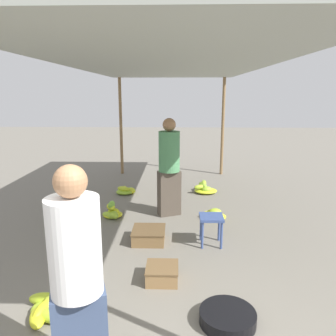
{
  "coord_description": "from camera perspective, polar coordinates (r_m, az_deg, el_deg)",
  "views": [
    {
      "loc": [
        0.17,
        -1.59,
        2.18
      ],
      "look_at": [
        0.0,
        3.97,
        0.91
      ],
      "focal_mm": 35.0,
      "sensor_mm": 36.0,
      "label": 1
    }
  ],
  "objects": [
    {
      "name": "canopy_post_back_left",
      "position": [
        9.0,
        -8.2,
        7.11
      ],
      "size": [
        0.08,
        0.08,
        2.59
      ],
      "primitive_type": "cylinder",
      "color": "olive",
      "rests_on": "ground"
    },
    {
      "name": "canopy_post_back_right",
      "position": [
        8.95,
        9.51,
        7.03
      ],
      "size": [
        0.08,
        0.08,
        2.59
      ],
      "primitive_type": "cylinder",
      "color": "olive",
      "rests_on": "ground"
    },
    {
      "name": "canopy_tarp",
      "position": [
        5.38,
        -0.07,
        17.48
      ],
      "size": [
        3.14,
        7.34,
        0.04
      ],
      "primitive_type": "cube",
      "color": "#9EA399",
      "rests_on": "canopy_post_front_left"
    },
    {
      "name": "vendor_foreground",
      "position": [
        2.52,
        -15.56,
        -18.22
      ],
      "size": [
        0.46,
        0.46,
        1.73
      ],
      "color": "#384766",
      "rests_on": "ground"
    },
    {
      "name": "stool",
      "position": [
        4.86,
        7.54,
        -9.26
      ],
      "size": [
        0.34,
        0.34,
        0.44
      ],
      "color": "#384C84",
      "rests_on": "ground"
    },
    {
      "name": "basin_black",
      "position": [
        3.53,
        10.33,
        -24.21
      ],
      "size": [
        0.55,
        0.55,
        0.12
      ],
      "color": "black",
      "rests_on": "ground"
    },
    {
      "name": "banana_pile_left_0",
      "position": [
        7.35,
        -7.25,
        -3.93
      ],
      "size": [
        0.45,
        0.4,
        0.18
      ],
      "color": "#BACF2B",
      "rests_on": "ground"
    },
    {
      "name": "banana_pile_left_1",
      "position": [
        3.78,
        -20.08,
        -22.01
      ],
      "size": [
        0.52,
        0.55,
        0.16
      ],
      "color": "#9EC330",
      "rests_on": "ground"
    },
    {
      "name": "banana_pile_left_2",
      "position": [
        5.98,
        -9.71,
        -7.59
      ],
      "size": [
        0.39,
        0.41,
        0.31
      ],
      "color": "yellow",
      "rests_on": "ground"
    },
    {
      "name": "banana_pile_right_0",
      "position": [
        5.91,
        7.93,
        -8.04
      ],
      "size": [
        0.45,
        0.38,
        0.2
      ],
      "color": "#A4C62F",
      "rests_on": "ground"
    },
    {
      "name": "banana_pile_right_1",
      "position": [
        7.39,
        6.41,
        -3.6
      ],
      "size": [
        0.54,
        0.49,
        0.25
      ],
      "color": "#8BBC33",
      "rests_on": "ground"
    },
    {
      "name": "crate_near",
      "position": [
        5.02,
        -3.37,
        -11.59
      ],
      "size": [
        0.49,
        0.49,
        0.2
      ],
      "color": "brown",
      "rests_on": "ground"
    },
    {
      "name": "crate_mid",
      "position": [
        4.08,
        -1.02,
        -17.86
      ],
      "size": [
        0.38,
        0.38,
        0.19
      ],
      "color": "olive",
      "rests_on": "ground"
    },
    {
      "name": "shopper_walking_mid",
      "position": [
        5.83,
        0.21,
        0.37
      ],
      "size": [
        0.49,
        0.49,
        1.76
      ],
      "color": "#4C4238",
      "rests_on": "ground"
    }
  ]
}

